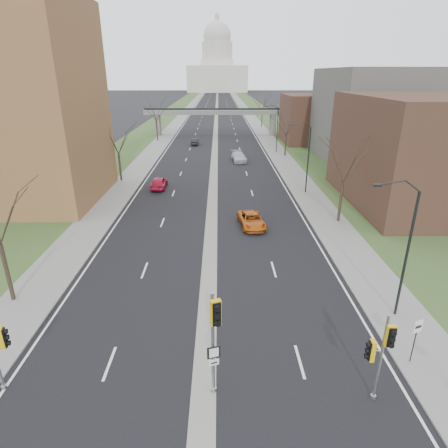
{
  "coord_description": "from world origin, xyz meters",
  "views": [
    {
      "loc": [
        0.78,
        -13.52,
        14.12
      ],
      "look_at": [
        1.13,
        10.87,
        4.3
      ],
      "focal_mm": 30.0,
      "sensor_mm": 36.0,
      "label": 1
    }
  ],
  "objects_px": {
    "signal_pole_median": "(215,330)",
    "car_left_far": "(195,142)",
    "speed_limit_sign": "(416,334)",
    "signal_pole_right": "(381,348)",
    "car_left_near": "(159,182)",
    "car_right_mid": "(239,157)",
    "car_right_near": "(252,220)"
  },
  "relations": [
    {
      "from": "car_left_near",
      "to": "car_right_near",
      "type": "height_order",
      "value": "car_left_near"
    },
    {
      "from": "car_right_near",
      "to": "signal_pole_median",
      "type": "bearing_deg",
      "value": -106.27
    },
    {
      "from": "speed_limit_sign",
      "to": "signal_pole_median",
      "type": "bearing_deg",
      "value": 171.3
    },
    {
      "from": "car_right_near",
      "to": "car_right_mid",
      "type": "distance_m",
      "value": 29.73
    },
    {
      "from": "car_left_near",
      "to": "car_right_mid",
      "type": "bearing_deg",
      "value": -124.66
    },
    {
      "from": "speed_limit_sign",
      "to": "car_left_far",
      "type": "bearing_deg",
      "value": 83.11
    },
    {
      "from": "signal_pole_right",
      "to": "car_right_near",
      "type": "xyz_separation_m",
      "value": [
        -3.78,
        21.44,
        -2.35
      ]
    },
    {
      "from": "car_left_near",
      "to": "signal_pole_median",
      "type": "bearing_deg",
      "value": 102.88
    },
    {
      "from": "car_right_near",
      "to": "speed_limit_sign",
      "type": "bearing_deg",
      "value": -77.46
    },
    {
      "from": "signal_pole_median",
      "to": "car_right_near",
      "type": "height_order",
      "value": "signal_pole_median"
    },
    {
      "from": "car_left_far",
      "to": "car_right_mid",
      "type": "bearing_deg",
      "value": 119.7
    },
    {
      "from": "speed_limit_sign",
      "to": "car_left_near",
      "type": "relative_size",
      "value": 0.56
    },
    {
      "from": "speed_limit_sign",
      "to": "car_left_far",
      "type": "distance_m",
      "value": 66.83
    },
    {
      "from": "signal_pole_right",
      "to": "car_left_near",
      "type": "distance_m",
      "value": 38.05
    },
    {
      "from": "signal_pole_median",
      "to": "car_left_near",
      "type": "xyz_separation_m",
      "value": [
        -7.69,
        34.54,
        -3.02
      ]
    },
    {
      "from": "signal_pole_right",
      "to": "car_right_mid",
      "type": "bearing_deg",
      "value": 96.05
    },
    {
      "from": "car_left_near",
      "to": "car_right_mid",
      "type": "xyz_separation_m",
      "value": [
        11.36,
        16.23,
        -0.01
      ]
    },
    {
      "from": "signal_pole_median",
      "to": "car_right_near",
      "type": "xyz_separation_m",
      "value": [
        3.43,
        21.04,
        -3.13
      ]
    },
    {
      "from": "speed_limit_sign",
      "to": "car_left_far",
      "type": "relative_size",
      "value": 0.65
    },
    {
      "from": "car_right_near",
      "to": "car_right_mid",
      "type": "bearing_deg",
      "value": 82.54
    },
    {
      "from": "signal_pole_right",
      "to": "car_right_near",
      "type": "height_order",
      "value": "signal_pole_right"
    },
    {
      "from": "signal_pole_median",
      "to": "car_right_mid",
      "type": "height_order",
      "value": "signal_pole_median"
    },
    {
      "from": "signal_pole_median",
      "to": "car_left_far",
      "type": "relative_size",
      "value": 1.39
    },
    {
      "from": "signal_pole_right",
      "to": "car_right_near",
      "type": "bearing_deg",
      "value": 102.09
    },
    {
      "from": "signal_pole_median",
      "to": "car_left_far",
      "type": "distance_m",
      "value": 67.37
    },
    {
      "from": "car_left_near",
      "to": "car_right_near",
      "type": "bearing_deg",
      "value": 129.8
    },
    {
      "from": "car_right_near",
      "to": "signal_pole_right",
      "type": "bearing_deg",
      "value": -87.0
    },
    {
      "from": "signal_pole_median",
      "to": "speed_limit_sign",
      "type": "bearing_deg",
      "value": -5.66
    },
    {
      "from": "speed_limit_sign",
      "to": "signal_pole_right",
      "type": "bearing_deg",
      "value": -160.85
    },
    {
      "from": "signal_pole_right",
      "to": "car_right_mid",
      "type": "xyz_separation_m",
      "value": [
        -3.54,
        51.17,
        -2.26
      ]
    },
    {
      "from": "signal_pole_right",
      "to": "car_left_near",
      "type": "xyz_separation_m",
      "value": [
        -14.9,
        34.94,
        -2.25
      ]
    },
    {
      "from": "signal_pole_median",
      "to": "car_left_far",
      "type": "xyz_separation_m",
      "value": [
        -4.82,
        67.13,
        -3.16
      ]
    }
  ]
}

